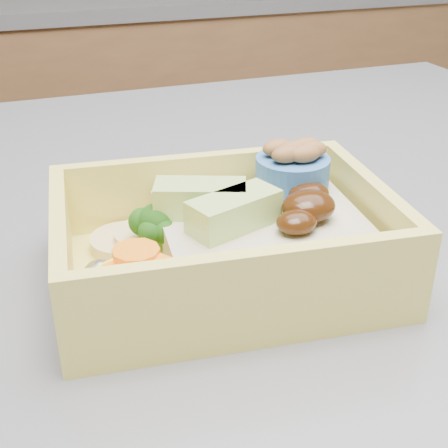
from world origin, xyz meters
name	(u,v)px	position (x,y,z in m)	size (l,w,h in m)	color
bento_box	(233,240)	(0.15, -0.12, 0.95)	(0.21, 0.16, 0.07)	#E8D85F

